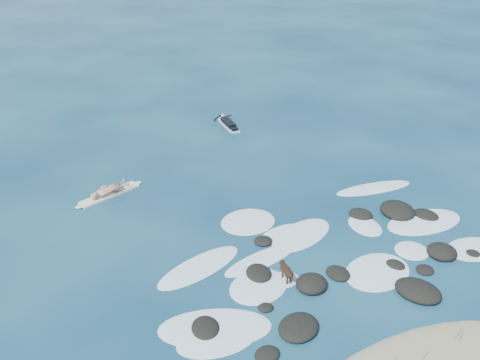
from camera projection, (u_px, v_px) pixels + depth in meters
ground at (281, 242)px, 21.30m from camera, size 160.00×160.00×0.00m
reef_rocks at (365, 262)px, 19.98m from camera, size 12.43×6.70×0.53m
breaking_foam at (314, 254)px, 20.57m from camera, size 14.68×7.82×0.12m
standing_surfer_rig at (108, 180)px, 24.33m from camera, size 3.47×1.49×2.02m
paddling_surfer_rig at (228, 123)px, 32.20m from camera, size 1.23×2.75×0.48m
dog at (286, 270)px, 18.96m from camera, size 0.35×1.08×0.68m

